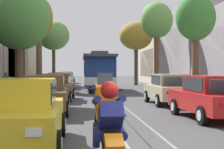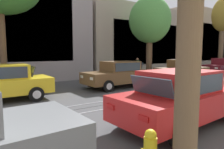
# 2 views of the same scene
# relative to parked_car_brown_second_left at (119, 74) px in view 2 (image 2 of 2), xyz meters

# --- Properties ---
(building_facade_left) EXTENTS (5.95, 49.39, 9.98)m
(building_facade_left) POSITION_rel_parked_car_brown_second_left_xyz_m (-7.34, 11.37, 3.15)
(building_facade_left) COLOR gray
(building_facade_left) RESTS_ON ground
(parked_car_brown_second_left) EXTENTS (2.04, 4.38, 1.58)m
(parked_car_brown_second_left) POSITION_rel_parked_car_brown_second_left_xyz_m (0.00, 0.00, 0.00)
(parked_car_brown_second_left) COLOR brown
(parked_car_brown_second_left) RESTS_ON ground
(parked_car_brown_mid_left) EXTENTS (2.15, 4.42, 1.58)m
(parked_car_brown_mid_left) POSITION_rel_parked_car_brown_second_left_xyz_m (0.07, 5.99, 0.00)
(parked_car_brown_mid_left) COLOR brown
(parked_car_brown_mid_left) RESTS_ON ground
(parked_car_maroon_fourth_left) EXTENTS (2.10, 4.40, 1.58)m
(parked_car_maroon_fourth_left) POSITION_rel_parked_car_brown_second_left_xyz_m (-0.17, 12.66, 0.00)
(parked_car_maroon_fourth_left) COLOR maroon
(parked_car_maroon_fourth_left) RESTS_ON ground
(parked_car_red_second_right) EXTENTS (2.15, 4.42, 1.58)m
(parked_car_red_second_right) POSITION_rel_parked_car_brown_second_left_xyz_m (6.16, -2.29, 0.00)
(parked_car_red_second_right) COLOR red
(parked_car_red_second_right) RESTS_ON ground
(street_tree_kerb_left_second) EXTENTS (3.28, 3.15, 6.40)m
(street_tree_kerb_left_second) POSITION_rel_parked_car_brown_second_left_xyz_m (-1.76, 4.24, 3.77)
(street_tree_kerb_left_second) COLOR brown
(street_tree_kerb_left_second) RESTS_ON ground
(street_tree_kerb_left_mid) EXTENTS (2.37, 1.95, 8.04)m
(street_tree_kerb_left_mid) POSITION_rel_parked_car_brown_second_left_xyz_m (-2.00, 15.48, 5.17)
(street_tree_kerb_left_mid) COLOR brown
(street_tree_kerb_left_mid) RESTS_ON ground
(pedestrian_on_left_pavement) EXTENTS (0.55, 0.36, 1.68)m
(pedestrian_on_left_pavement) POSITION_rel_parked_car_brown_second_left_xyz_m (-2.27, 3.48, 0.15)
(pedestrian_on_left_pavement) COLOR #4C4233
(pedestrian_on_left_pavement) RESTS_ON ground
(pedestrian_on_right_pavement) EXTENTS (0.55, 0.41, 1.56)m
(pedestrian_on_right_pavement) POSITION_rel_parked_car_brown_second_left_xyz_m (-3.09, 13.12, 0.08)
(pedestrian_on_right_pavement) COLOR black
(pedestrian_on_right_pavement) RESTS_ON ground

